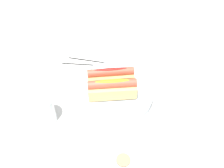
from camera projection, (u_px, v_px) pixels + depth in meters
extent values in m
plane|color=beige|center=(113.00, 93.00, 0.81)|extent=(2.40, 2.40, 0.00)
cylinder|color=silver|center=(112.00, 93.00, 0.79)|extent=(0.27, 0.27, 0.03)
torus|color=silver|center=(112.00, 90.00, 0.78)|extent=(0.27, 0.27, 0.01)
cube|color=tan|center=(112.00, 78.00, 0.78)|extent=(0.16, 0.09, 0.04)
cylinder|color=#B24C38|center=(112.00, 72.00, 0.76)|extent=(0.15, 0.07, 0.03)
ellipsoid|color=red|center=(112.00, 69.00, 0.75)|extent=(0.11, 0.04, 0.01)
cube|color=#DBB270|center=(112.00, 90.00, 0.74)|extent=(0.16, 0.09, 0.04)
cylinder|color=#B24C38|center=(112.00, 84.00, 0.72)|extent=(0.15, 0.07, 0.03)
ellipsoid|color=gold|center=(112.00, 81.00, 0.71)|extent=(0.11, 0.04, 0.01)
cylinder|color=white|center=(43.00, 110.00, 0.70)|extent=(0.07, 0.07, 0.09)
cylinder|color=silver|center=(44.00, 114.00, 0.71)|extent=(0.06, 0.06, 0.06)
cylinder|color=#997A5B|center=(123.00, 160.00, 0.49)|extent=(0.03, 0.03, 0.00)
cylinder|color=black|center=(90.00, 65.00, 0.91)|extent=(0.20, 0.10, 0.01)
cylinder|color=black|center=(97.00, 61.00, 0.92)|extent=(0.19, 0.13, 0.01)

